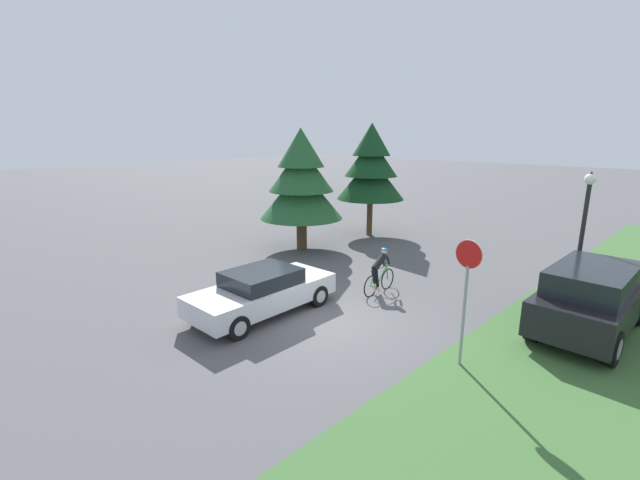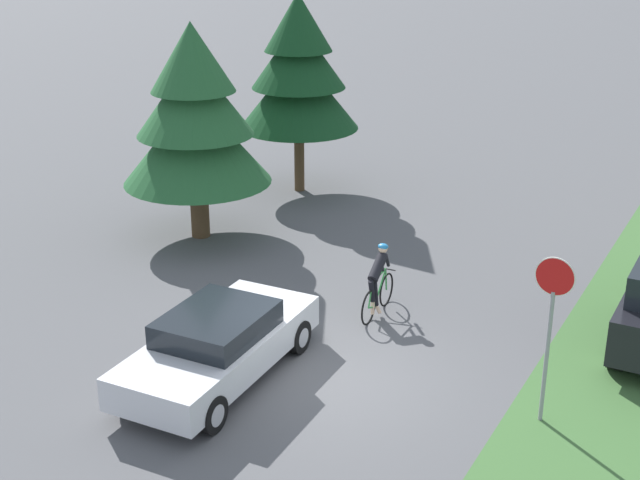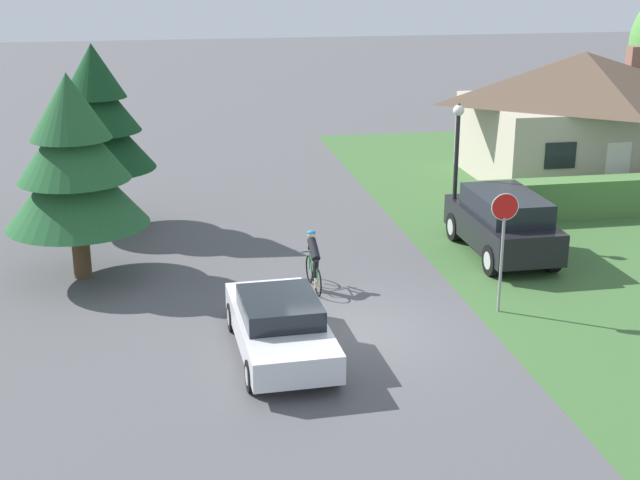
% 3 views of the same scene
% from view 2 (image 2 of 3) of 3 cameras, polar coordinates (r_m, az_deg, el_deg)
% --- Properties ---
extents(ground_plane, '(140.00, 140.00, 0.00)m').
position_cam_2_polar(ground_plane, '(16.33, 0.25, -8.86)').
color(ground_plane, '#515154').
extents(sedan_left_lane, '(2.00, 4.49, 1.33)m').
position_cam_2_polar(sedan_left_lane, '(16.12, -6.52, -6.70)').
color(sedan_left_lane, silver).
rests_on(sedan_left_lane, ground).
extents(cyclist, '(0.44, 1.71, 1.51)m').
position_cam_2_polar(cyclist, '(18.39, 3.72, -2.72)').
color(cyclist, black).
rests_on(cyclist, ground).
extents(stop_sign, '(0.65, 0.07, 2.94)m').
position_cam_2_polar(stop_sign, '(14.64, 14.60, -4.36)').
color(stop_sign, gray).
rests_on(stop_sign, ground).
extents(conifer_tall_near, '(3.68, 3.68, 5.40)m').
position_cam_2_polar(conifer_tall_near, '(22.06, -8.02, 7.89)').
color(conifer_tall_near, '#4C3823').
rests_on(conifer_tall_near, ground).
extents(conifer_tall_far, '(3.41, 3.41, 5.67)m').
position_cam_2_polar(conifer_tall_far, '(25.43, -1.38, 10.74)').
color(conifer_tall_far, '#4C3823').
rests_on(conifer_tall_far, ground).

